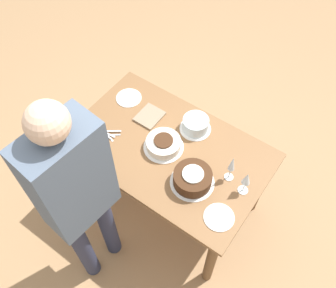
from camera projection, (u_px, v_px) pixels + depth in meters
ground_plane at (168, 199)px, 3.16m from camera, size 12.00×12.00×0.00m
dining_table at (168, 158)px, 2.64m from camera, size 1.35×0.85×0.76m
cake_center_white at (164, 144)px, 2.51m from camera, size 0.27×0.27×0.09m
cake_front_chocolate at (193, 178)px, 2.34m from camera, size 0.29×0.29×0.11m
cake_back_decorated at (196, 125)px, 2.59m from camera, size 0.22×0.22×0.10m
wine_glass_near at (246, 179)px, 2.24m from camera, size 0.07×0.07×0.20m
wine_glass_far at (232, 165)px, 2.28m from camera, size 0.06×0.06×0.23m
dessert_plate_left at (129, 98)px, 2.80m from camera, size 0.19×0.19×0.01m
dessert_plate_right at (219, 217)px, 2.24m from camera, size 0.19×0.19×0.01m
fork_pile at (106, 133)px, 2.60m from camera, size 0.20×0.14×0.01m
napkin_stack at (150, 116)px, 2.69m from camera, size 0.16×0.19×0.02m
person_cutting at (76, 192)px, 2.00m from camera, size 0.26×0.42×1.76m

